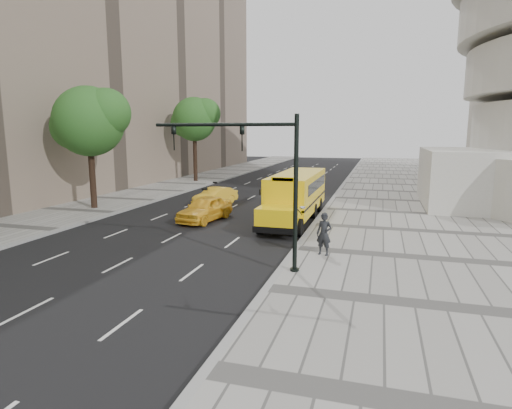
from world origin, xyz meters
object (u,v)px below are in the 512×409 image
(school_bus, at_px, (297,192))
(taxi_far, at_px, (215,196))
(tree_b, at_px, (90,121))
(tree_c, at_px, (195,119))
(pedestrian, at_px, (324,234))
(taxi_near, at_px, (205,209))
(traffic_signal, at_px, (261,173))

(school_bus, bearing_deg, taxi_far, 153.61)
(tree_b, xyz_separation_m, tree_c, (-0.00, 18.19, 0.63))
(taxi_far, height_order, pedestrian, pedestrian)
(tree_c, distance_m, taxi_near, 22.64)
(pedestrian, bearing_deg, tree_c, 138.97)
(school_bus, xyz_separation_m, pedestrian, (2.94, -8.59, -0.64))
(tree_c, relative_size, pedestrian, 4.86)
(taxi_far, distance_m, traffic_signal, 17.08)
(school_bus, bearing_deg, taxi_near, -156.21)
(taxi_far, height_order, traffic_signal, traffic_signal)
(taxi_far, bearing_deg, school_bus, -8.68)
(school_bus, xyz_separation_m, taxi_far, (-7.19, 3.57, -1.08))
(pedestrian, bearing_deg, tree_b, 171.28)
(taxi_far, xyz_separation_m, traffic_signal, (7.88, -14.77, 3.41))
(tree_c, height_order, school_bus, tree_c)
(tree_c, height_order, taxi_near, tree_c)
(taxi_far, distance_m, pedestrian, 15.82)
(tree_b, distance_m, taxi_near, 11.06)
(taxi_near, relative_size, pedestrian, 2.41)
(tree_b, bearing_deg, school_bus, 3.90)
(tree_b, bearing_deg, traffic_signal, -33.15)
(tree_b, bearing_deg, pedestrian, -22.99)
(pedestrian, height_order, traffic_signal, traffic_signal)
(taxi_near, relative_size, taxi_far, 1.14)
(tree_c, bearing_deg, pedestrian, -55.29)
(tree_b, relative_size, taxi_near, 1.90)
(taxi_near, relative_size, traffic_signal, 0.74)
(school_bus, height_order, traffic_signal, traffic_signal)
(tree_b, bearing_deg, tree_c, 90.01)
(pedestrian, relative_size, traffic_signal, 0.31)
(taxi_near, bearing_deg, taxi_far, 114.32)
(taxi_far, relative_size, traffic_signal, 0.65)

